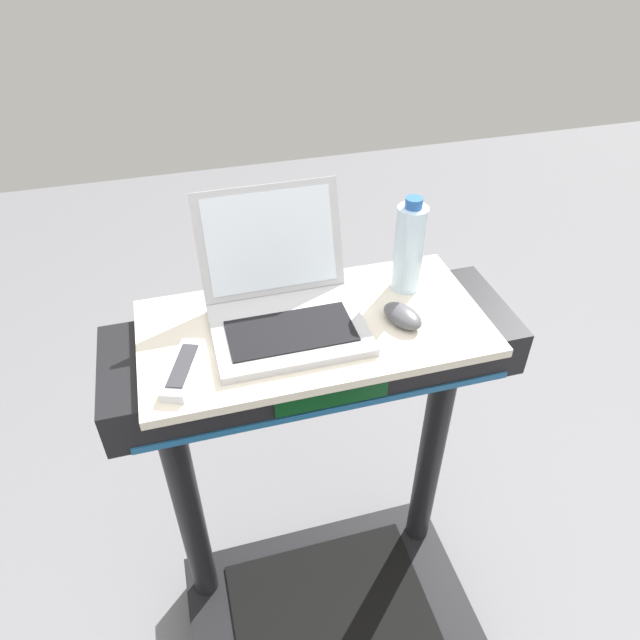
{
  "coord_description": "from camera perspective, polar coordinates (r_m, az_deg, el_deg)",
  "views": [
    {
      "loc": [
        -0.24,
        -0.24,
        1.87
      ],
      "look_at": [
        0.0,
        0.65,
        1.14
      ],
      "focal_mm": 32.88,
      "sensor_mm": 36.0,
      "label": 1
    }
  ],
  "objects": [
    {
      "name": "desk_board",
      "position": [
        1.25,
        -0.61,
        -0.76
      ],
      "size": [
        0.74,
        0.37,
        0.02
      ],
      "primitive_type": "cube",
      "color": "beige",
      "rests_on": "treadmill_base"
    },
    {
      "name": "laptop",
      "position": [
        1.24,
        -3.65,
        2.01
      ],
      "size": [
        0.32,
        0.33,
        0.24
      ],
      "rotation": [
        0.0,
        0.0,
        0.06
      ],
      "color": "#B7B7BC",
      "rests_on": "desk_board"
    },
    {
      "name": "computer_mouse",
      "position": [
        1.25,
        8.05,
        0.41
      ],
      "size": [
        0.09,
        0.11,
        0.03
      ],
      "primitive_type": "ellipsoid",
      "rotation": [
        0.0,
        0.0,
        0.37
      ],
      "color": "#4C4C51",
      "rests_on": "desk_board"
    },
    {
      "name": "water_bottle",
      "position": [
        1.31,
        8.65,
        6.97
      ],
      "size": [
        0.07,
        0.07,
        0.23
      ],
      "color": "silver",
      "rests_on": "desk_board"
    },
    {
      "name": "tv_remote",
      "position": [
        1.16,
        -13.16,
        -4.7
      ],
      "size": [
        0.1,
        0.17,
        0.02
      ],
      "color": "silver",
      "rests_on": "desk_board"
    }
  ]
}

